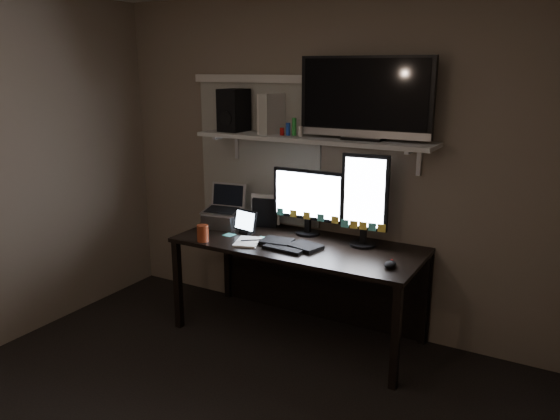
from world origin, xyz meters
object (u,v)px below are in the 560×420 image
Objects in this scene: keyboard at (291,244)px; laptop at (222,207)px; tablet at (246,222)px; speaker at (234,110)px; monitor_portrait at (365,200)px; desk at (305,261)px; monitor_landscape at (308,202)px; game_console at (272,114)px; cup at (203,233)px; tv at (365,99)px; mouse at (390,264)px.

laptop reaches higher than keyboard.
tablet is 0.87m from speaker.
desk is at bearing -177.31° from monitor_portrait.
monitor_portrait is (0.47, -0.06, 0.08)m from monitor_landscape.
game_console is at bearing 14.24° from laptop.
keyboard is at bearing -153.89° from monitor_portrait.
game_console is (0.28, 0.53, 0.84)m from cup.
tv is at bearing 6.95° from game_console.
keyboard reaches higher than desk.
laptop is (-1.46, 0.22, 0.15)m from mouse.
speaker is (-0.23, 0.20, 0.82)m from tablet.
monitor_portrait is 0.61m from keyboard.
tv is at bearing 2.48° from speaker.
speaker is at bearing 163.19° from mouse.
game_console is 0.33m from speaker.
monitor_landscape is (-0.04, 0.11, 0.43)m from desk.
speaker reaches higher than monitor_landscape.
laptop is at bearing -175.53° from desk.
game_console reaches higher than desk.
cup is (-0.61, -0.22, 0.05)m from keyboard.
tv reaches higher than speaker.
tablet is at bearing 61.03° from cup.
mouse is 1.13m from tv.
game_console reaches higher than cup.
laptop is (-0.26, 0.06, 0.07)m from tablet.
desk is 1.93× the size of tv.
tablet is (-0.89, -0.17, -0.24)m from monitor_portrait.
keyboard is at bearing 172.74° from mouse.
tv reaches higher than monitor_landscape.
keyboard is 1.00m from game_console.
monitor_landscape is 0.40m from keyboard.
keyboard is at bearing -22.17° from speaker.
tv is (-0.04, 0.05, 0.69)m from monitor_portrait.
mouse is at bearing 3.21° from tablet.
keyboard is 0.74m from laptop.
game_console is at bearing 74.88° from tablet.
speaker is (-1.11, 0.04, 0.58)m from monitor_portrait.
tv is (1.11, 0.16, 0.86)m from laptop.
mouse is 0.37× the size of game_console.
tablet is at bearing -108.90° from game_console.
tv reaches higher than keyboard.
cup reaches higher than desk.
monitor_landscape is 0.88m from tv.
tv is at bearing 127.46° from monitor_portrait.
desk is at bearing -9.25° from game_console.
desk is 5.44× the size of laptop.
game_console is (-1.09, 0.37, 0.88)m from mouse.
tv is 1.08m from speaker.
monitor_portrait is at bearing 34.48° from keyboard.
speaker is (-0.68, 0.09, 1.09)m from desk.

